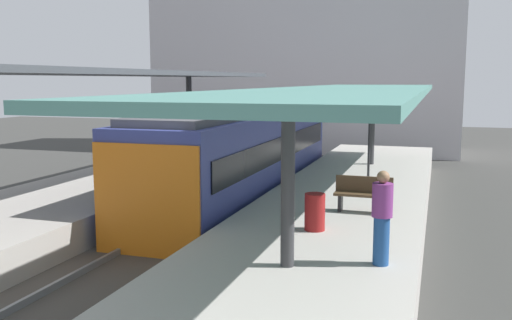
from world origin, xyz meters
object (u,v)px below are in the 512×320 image
(commuter_train, at_px, (243,154))
(litter_bin, at_px, (315,212))
(platform_sign, at_px, (370,129))
(passenger_near_bench, at_px, (382,216))
(platform_bench, at_px, (363,193))

(commuter_train, height_order, litter_bin, commuter_train)
(platform_sign, xyz_separation_m, litter_bin, (-0.34, -6.78, -1.22))
(litter_bin, height_order, passenger_near_bench, passenger_near_bench)
(platform_bench, bearing_deg, passenger_near_bench, -78.49)
(platform_bench, bearing_deg, platform_sign, 95.21)
(platform_bench, xyz_separation_m, litter_bin, (-0.77, -2.08, -0.06))
(passenger_near_bench, bearing_deg, commuter_train, 123.57)
(platform_bench, bearing_deg, litter_bin, -110.34)
(platform_sign, bearing_deg, platform_bench, -84.79)
(commuter_train, bearing_deg, platform_sign, 8.71)
(platform_sign, relative_size, passenger_near_bench, 1.32)
(platform_bench, distance_m, litter_bin, 2.22)
(passenger_near_bench, bearing_deg, platform_bench, 101.51)
(commuter_train, xyz_separation_m, platform_bench, (4.53, -4.07, -0.26))
(commuter_train, distance_m, passenger_near_bench, 9.66)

